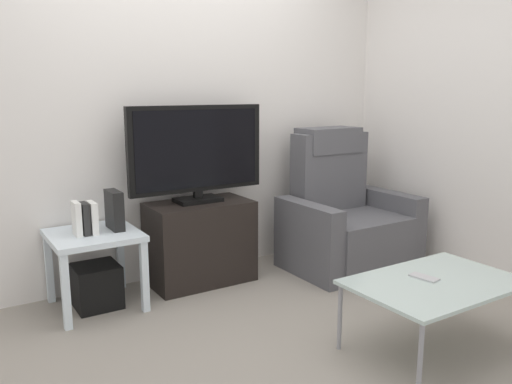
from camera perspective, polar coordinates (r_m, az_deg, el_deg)
name	(u,v)px	position (r m, az deg, el deg)	size (l,w,h in m)	color
ground_plane	(256,328)	(3.16, 0.04, -14.67)	(6.40, 6.40, 0.00)	gray
wall_back	(173,101)	(3.85, -9.12, 9.86)	(6.40, 0.06, 2.60)	silver
wall_side	(473,101)	(4.17, 22.76, 9.23)	(0.06, 4.48, 2.60)	silver
tv_stand	(200,242)	(3.79, -6.15, -5.48)	(0.73, 0.42, 0.59)	black
television	(197,152)	(3.67, -6.49, 4.44)	(1.01, 0.20, 0.68)	black
recliner_armchair	(344,219)	(4.18, 9.69, -2.93)	(0.98, 0.78, 1.08)	#515156
side_table	(94,245)	(3.46, -17.36, -5.55)	(0.54, 0.54, 0.49)	silver
subwoofer_box	(97,286)	(3.54, -17.10, -9.82)	(0.28, 0.28, 0.28)	black
book_leftmost	(77,219)	(3.37, -19.10, -2.80)	(0.04, 0.12, 0.21)	white
book_middle	(85,219)	(3.38, -18.30, -2.81)	(0.04, 0.12, 0.20)	#262626
book_rightmost	(92,218)	(3.39, -17.53, -2.71)	(0.04, 0.14, 0.20)	white
game_console	(114,210)	(3.45, -15.28, -1.92)	(0.07, 0.20, 0.25)	black
coffee_table	(436,285)	(2.94, 19.11, -9.65)	(0.90, 0.60, 0.39)	#B2C6C1
cell_phone	(424,277)	(2.95, 17.97, -8.90)	(0.07, 0.15, 0.01)	#B7B7BC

